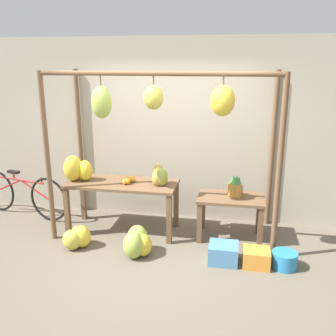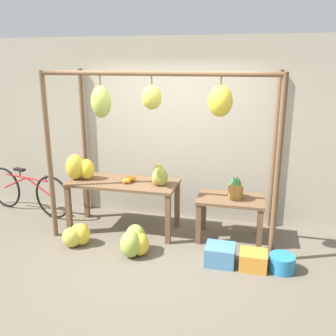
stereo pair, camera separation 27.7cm
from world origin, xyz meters
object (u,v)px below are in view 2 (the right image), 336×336
Objects in this scene: orange_pile at (128,180)px; fruit_crate_purple at (253,260)px; fruit_crate_white at (220,255)px; blue_bucket at (282,263)px; papaya_pile at (160,176)px; banana_pile_ground_right at (135,242)px; parked_bicycle at (28,191)px; banana_pile_ground_left at (78,235)px; banana_pile_on_table at (79,168)px; pineapple_cluster at (236,189)px.

orange_pile is 0.65× the size of fruit_crate_purple.
fruit_crate_white is 0.74m from blue_bucket.
fruit_crate_white is at bearing -33.99° from papaya_pile.
blue_bucket is 0.95× the size of fruit_crate_purple.
parked_bicycle is at bearing 156.89° from banana_pile_ground_right.
banana_pile_ground_right is 1.52× the size of fruit_crate_purple.
banana_pile_ground_left is at bearing 178.78° from fruit_crate_purple.
orange_pile is 0.43× the size of banana_pile_ground_right.
blue_bucket is (2.15, -0.63, -0.69)m from orange_pile.
banana_pile_ground_left is (-0.54, -0.60, -0.65)m from orange_pile.
banana_pile_ground_left is at bearing -33.06° from parked_bicycle.
banana_pile_ground_left is 2.69m from blue_bucket.
fruit_crate_white is (1.41, -0.63, -0.68)m from orange_pile.
banana_pile_on_table is 2.28m from pineapple_cluster.
banana_pile_ground_right is at bearing -4.23° from banana_pile_ground_left.
banana_pile_on_table is at bearing -177.08° from pineapple_cluster.
pineapple_cluster is 1.09× the size of papaya_pile.
pineapple_cluster is 1.16m from blue_bucket.
blue_bucket is (1.85, 0.03, -0.07)m from banana_pile_ground_right.
pineapple_cluster reaches higher than orange_pile.
pineapple_cluster is 1.07m from papaya_pile.
banana_pile_ground_right reaches higher than banana_pile_ground_left.
orange_pile is 0.12× the size of parked_bicycle.
banana_pile_ground_left is 1.32× the size of blue_bucket.
orange_pile is 0.59× the size of fruit_crate_white.
pineapple_cluster reaches higher than blue_bucket.
orange_pile is at bearing 155.89° from fruit_crate_white.
banana_pile_on_table is 1.00m from banana_pile_ground_left.
banana_pile_ground_right is at bearing -103.46° from papaya_pile.
parked_bicycle is at bearing 146.94° from banana_pile_ground_left.
orange_pile is 0.52× the size of banana_pile_ground_left.
banana_pile_ground_left is 1.95m from fruit_crate_white.
fruit_crate_purple is (3.69, -0.92, -0.26)m from parked_bicycle.
papaya_pile is (0.16, 0.67, 0.71)m from banana_pile_ground_right.
orange_pile reaches higher than banana_pile_ground_right.
pineapple_cluster is at bearing 3.58° from orange_pile.
banana_pile_on_table is at bearing 148.81° from banana_pile_ground_right.
banana_pile_ground_left reaches higher than fruit_crate_purple.
banana_pile_ground_right reaches higher than fruit_crate_white.
orange_pile is at bearing 160.32° from fruit_crate_purple.
fruit_crate_purple reaches higher than blue_bucket.
banana_pile_ground_right is at bearing -178.45° from fruit_crate_white.
banana_pile_ground_right is at bearing -148.09° from pineapple_cluster.
orange_pile is at bearing 48.04° from banana_pile_ground_left.
pineapple_cluster is 1.03m from fruit_crate_purple.
pineapple_cluster is 0.89× the size of fruit_crate_white.
fruit_crate_purple is at bearing -2.49° from fruit_crate_white.
pineapple_cluster is 0.79× the size of banana_pile_ground_left.
fruit_crate_white is 1.23× the size of papaya_pile.
fruit_crate_purple is (0.40, -0.02, -0.01)m from fruit_crate_white.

